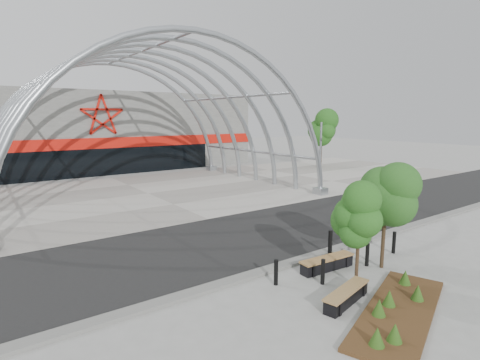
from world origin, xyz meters
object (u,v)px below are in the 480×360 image
street_tree_0 (360,211)px  bench_0 (346,296)px  bollard_2 (367,255)px  street_tree_1 (386,191)px  signal_pole (320,157)px  bench_1 (327,264)px

street_tree_0 → bench_0: size_ratio=1.61×
bollard_2 → street_tree_1: bearing=-53.0°
signal_pole → bench_0: signal_pole is taller
bench_1 → street_tree_1: bearing=-29.7°
street_tree_0 → bench_0: 2.69m
street_tree_1 → bench_1: size_ratio=1.76×
signal_pole → street_tree_1: signal_pole is taller
street_tree_1 → bench_0: (-3.26, -0.99, -2.69)m
bollard_2 → bench_0: bearing=-154.5°
street_tree_0 → bench_1: (0.22, 1.44, -2.32)m
signal_pole → bench_1: signal_pole is taller
bench_1 → signal_pole: bearing=43.7°
street_tree_0 → street_tree_1: 2.11m
street_tree_0 → bench_1: bearing=81.2°
bench_0 → bench_1: (1.44, 2.02, 0.01)m
bench_0 → bench_1: bearing=54.5°
street_tree_1 → bench_0: 4.34m
street_tree_0 → street_tree_1: size_ratio=0.88×
bench_0 → bollard_2: size_ratio=2.51×
signal_pole → bench_0: (-11.35, -11.51, -2.48)m
street_tree_0 → street_tree_1: bearing=11.3°
bollard_2 → street_tree_0: bearing=-154.5°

